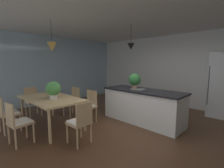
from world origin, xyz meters
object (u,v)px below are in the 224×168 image
chair_kitchen_end (80,121)px  chair_far_left (72,100)px  chair_far_right (89,105)px  dining_table (51,100)px  kitchen_island (143,105)px  potted_plant_on_table (53,89)px  chair_near_right (18,122)px  chair_window_end (33,100)px  vase_on_dining_table (52,93)px  chair_near_left (7,113)px  potted_plant_on_island (135,80)px  refrigerator (224,85)px

chair_kitchen_end → chair_far_left: bearing=152.8°
chair_far_left → chair_far_right: bearing=-0.0°
dining_table → kitchen_island: 2.44m
chair_kitchen_end → potted_plant_on_table: size_ratio=2.03×
chair_near_right → chair_window_end: size_ratio=1.00×
chair_window_end → dining_table: bearing=0.1°
dining_table → chair_kitchen_end: bearing=0.1°
chair_far_right → vase_on_dining_table: (-0.44, -0.81, 0.40)m
chair_near_left → potted_plant_on_table: bearing=55.6°
chair_near_left → potted_plant_on_island: potted_plant_on_island is taller
chair_far_right → refrigerator: bearing=49.9°
kitchen_island → chair_kitchen_end: bearing=-95.6°
chair_near_left → vase_on_dining_table: vase_on_dining_table is taller
chair_kitchen_end → potted_plant_on_table: bearing=-179.5°
chair_window_end → vase_on_dining_table: vase_on_dining_table is taller
potted_plant_on_island → potted_plant_on_table: bearing=-117.4°
potted_plant_on_table → chair_near_left: bearing=-124.4°
kitchen_island → potted_plant_on_island: 0.75m
potted_plant_on_table → vase_on_dining_table: (-0.22, 0.08, -0.13)m
chair_far_right → dining_table: bearing=-114.9°
refrigerator → potted_plant_on_island: 2.71m
dining_table → potted_plant_on_table: bearing=-2.5°
dining_table → refrigerator: (2.99, 3.95, 0.28)m
kitchen_island → vase_on_dining_table: size_ratio=10.30×
chair_near_right → chair_window_end: same height
chair_far_left → refrigerator: 4.61m
chair_kitchen_end → chair_window_end: 2.58m
chair_kitchen_end → vase_on_dining_table: vase_on_dining_table is taller
chair_near_right → chair_kitchen_end: (0.87, 0.88, 0.00)m
chair_window_end → chair_far_right: size_ratio=1.00×
chair_far_left → chair_window_end: size_ratio=1.00×
refrigerator → potted_plant_on_table: refrigerator is taller
chair_kitchen_end → potted_plant_on_table: 1.22m
chair_window_end → refrigerator: 5.84m
chair_kitchen_end → chair_window_end: size_ratio=1.00×
chair_near_right → vase_on_dining_table: size_ratio=3.97×
chair_window_end → chair_far_left: bearing=45.3°
dining_table → chair_far_right: 1.00m
kitchen_island → vase_on_dining_table: bearing=-129.0°
kitchen_island → chair_near_left: bearing=-123.9°
chair_near_right → vase_on_dining_table: bearing=115.4°
vase_on_dining_table → chair_far_right: bearing=61.5°
chair_window_end → refrigerator: bearing=42.7°
refrigerator → chair_window_end: bearing=-137.3°
chair_near_left → kitchen_island: 3.39m
chair_near_right → chair_near_left: same height
dining_table → chair_kitchen_end: chair_kitchen_end is taller
chair_kitchen_end → potted_plant_on_island: potted_plant_on_island is taller
potted_plant_on_table → chair_window_end: bearing=179.7°
chair_far_left → vase_on_dining_table: 0.98m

